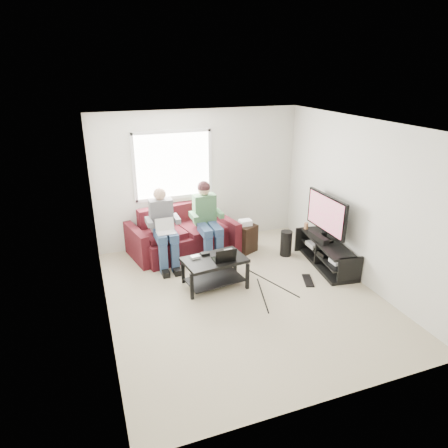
# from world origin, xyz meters

# --- Properties ---
(floor) EXTENTS (4.50, 4.50, 0.00)m
(floor) POSITION_xyz_m (0.00, 0.00, 0.00)
(floor) COLOR #B4A68C
(floor) RESTS_ON ground
(ceiling) EXTENTS (4.50, 4.50, 0.00)m
(ceiling) POSITION_xyz_m (0.00, 0.00, 2.60)
(ceiling) COLOR white
(ceiling) RESTS_ON wall_back
(wall_back) EXTENTS (4.50, 0.00, 4.50)m
(wall_back) POSITION_xyz_m (0.00, 2.25, 1.30)
(wall_back) COLOR silver
(wall_back) RESTS_ON floor
(wall_front) EXTENTS (4.50, 0.00, 4.50)m
(wall_front) POSITION_xyz_m (0.00, -2.25, 1.30)
(wall_front) COLOR silver
(wall_front) RESTS_ON floor
(wall_left) EXTENTS (0.00, 4.50, 4.50)m
(wall_left) POSITION_xyz_m (-2.00, 0.00, 1.30)
(wall_left) COLOR silver
(wall_left) RESTS_ON floor
(wall_right) EXTENTS (0.00, 4.50, 4.50)m
(wall_right) POSITION_xyz_m (2.00, 0.00, 1.30)
(wall_right) COLOR silver
(wall_right) RESTS_ON floor
(window) EXTENTS (1.48, 0.04, 1.28)m
(window) POSITION_xyz_m (-0.50, 2.23, 1.60)
(window) COLOR white
(window) RESTS_ON wall_back
(sofa) EXTENTS (2.05, 1.19, 0.88)m
(sofa) POSITION_xyz_m (-0.49, 1.82, 0.32)
(sofa) COLOR #4A121D
(sofa) RESTS_ON floor
(person_left) EXTENTS (0.40, 0.71, 1.36)m
(person_left) POSITION_xyz_m (-0.89, 1.49, 0.75)
(person_left) COLOR #304A6B
(person_left) RESTS_ON sofa
(person_right) EXTENTS (0.40, 0.71, 1.41)m
(person_right) POSITION_xyz_m (-0.09, 1.51, 0.81)
(person_right) COLOR #304A6B
(person_right) RESTS_ON sofa
(laptop_silver) EXTENTS (0.39, 0.34, 0.24)m
(laptop_silver) POSITION_xyz_m (-0.89, 1.29, 0.73)
(laptop_silver) COLOR silver
(laptop_silver) RESTS_ON person_left
(coffee_table) EXTENTS (1.04, 0.72, 0.49)m
(coffee_table) POSITION_xyz_m (-0.30, 0.43, 0.36)
(coffee_table) COLOR black
(coffee_table) RESTS_ON floor
(laptop_black) EXTENTS (0.38, 0.31, 0.24)m
(laptop_black) POSITION_xyz_m (-0.18, 0.35, 0.61)
(laptop_black) COLOR black
(laptop_black) RESTS_ON coffee_table
(controller_a) EXTENTS (0.15, 0.11, 0.04)m
(controller_a) POSITION_xyz_m (-0.58, 0.55, 0.51)
(controller_a) COLOR silver
(controller_a) RESTS_ON coffee_table
(controller_b) EXTENTS (0.14, 0.09, 0.04)m
(controller_b) POSITION_xyz_m (-0.40, 0.61, 0.51)
(controller_b) COLOR black
(controller_b) RESTS_ON coffee_table
(controller_c) EXTENTS (0.15, 0.11, 0.04)m
(controller_c) POSITION_xyz_m (-0.00, 0.58, 0.51)
(controller_c) COLOR gray
(controller_c) RESTS_ON coffee_table
(tv_stand) EXTENTS (0.62, 1.47, 0.47)m
(tv_stand) POSITION_xyz_m (1.77, 0.43, 0.21)
(tv_stand) COLOR black
(tv_stand) RESTS_ON floor
(tv) EXTENTS (0.12, 1.10, 0.81)m
(tv) POSITION_xyz_m (1.77, 0.53, 0.93)
(tv) COLOR black
(tv) RESTS_ON tv_stand
(soundbar) EXTENTS (0.12, 0.50, 0.10)m
(soundbar) POSITION_xyz_m (1.65, 0.53, 0.52)
(soundbar) COLOR black
(soundbar) RESTS_ON tv_stand
(drink_cup) EXTENTS (0.08, 0.08, 0.12)m
(drink_cup) POSITION_xyz_m (1.72, 1.06, 0.53)
(drink_cup) COLOR #9D6843
(drink_cup) RESTS_ON tv_stand
(console_white) EXTENTS (0.30, 0.22, 0.06)m
(console_white) POSITION_xyz_m (1.77, 0.03, 0.28)
(console_white) COLOR silver
(console_white) RESTS_ON tv_stand
(console_grey) EXTENTS (0.34, 0.26, 0.08)m
(console_grey) POSITION_xyz_m (1.77, 0.73, 0.29)
(console_grey) COLOR gray
(console_grey) RESTS_ON tv_stand
(console_black) EXTENTS (0.38, 0.30, 0.07)m
(console_black) POSITION_xyz_m (1.77, 0.38, 0.29)
(console_black) COLOR black
(console_black) RESTS_ON tv_stand
(subwoofer) EXTENTS (0.21, 0.21, 0.48)m
(subwoofer) POSITION_xyz_m (1.30, 1.04, 0.24)
(subwoofer) COLOR black
(subwoofer) RESTS_ON floor
(keyboard_floor) EXTENTS (0.27, 0.43, 0.02)m
(keyboard_floor) POSITION_xyz_m (1.19, 0.04, 0.01)
(keyboard_floor) COLOR black
(keyboard_floor) RESTS_ON floor
(end_table) EXTENTS (0.36, 0.36, 0.63)m
(end_table) POSITION_xyz_m (0.66, 1.49, 0.28)
(end_table) COLOR black
(end_table) RESTS_ON floor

